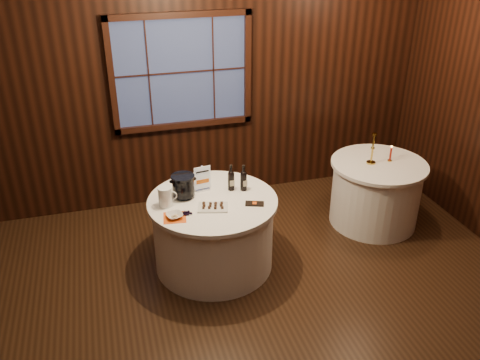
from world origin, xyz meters
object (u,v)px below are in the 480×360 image
object	(u,v)px
cracker_bowl	(175,216)
red_candle	(390,155)
brass_candlestick	(372,153)
sign_stand	(202,182)
side_table	(375,192)
port_bottle_right	(244,179)
grape_bunch	(187,213)
glass_pitcher	(165,196)
ice_bucket	(183,186)
chocolate_plate	(213,207)
main_table	(213,232)
port_bottle_left	(231,179)
chocolate_box	(255,204)

from	to	relation	value
cracker_bowl	red_candle	xyz separation A→B (m)	(2.54, 0.54, 0.05)
brass_candlestick	sign_stand	bearing A→B (deg)	-177.11
red_candle	side_table	bearing A→B (deg)	-176.27
port_bottle_right	brass_candlestick	size ratio (longest dim) A/B	0.76
grape_bunch	glass_pitcher	size ratio (longest dim) A/B	0.75
grape_bunch	brass_candlestick	distance (m)	2.26
port_bottle_right	ice_bucket	bearing A→B (deg)	163.35
chocolate_plate	main_table	bearing A→B (deg)	78.02
port_bottle_left	port_bottle_right	xyz separation A→B (m)	(0.12, -0.04, 0.00)
main_table	chocolate_box	bearing A→B (deg)	-28.77
ice_bucket	cracker_bowl	bearing A→B (deg)	-112.74
sign_stand	red_candle	bearing A→B (deg)	-5.13
brass_candlestick	cracker_bowl	bearing A→B (deg)	-166.67
port_bottle_left	cracker_bowl	size ratio (longest dim) A/B	1.87
port_bottle_right	ice_bucket	xyz separation A→B (m)	(-0.61, 0.02, 0.00)
brass_candlestick	port_bottle_left	bearing A→B (deg)	-174.27
chocolate_plate	grape_bunch	bearing A→B (deg)	-170.19
main_table	ice_bucket	size ratio (longest dim) A/B	5.42
side_table	glass_pitcher	size ratio (longest dim) A/B	5.41
red_candle	ice_bucket	bearing A→B (deg)	-175.70
cracker_bowl	ice_bucket	bearing A→B (deg)	67.26
side_table	grape_bunch	bearing A→B (deg)	-167.56
glass_pitcher	red_candle	size ratio (longest dim) A/B	1.05
main_table	chocolate_plate	bearing A→B (deg)	-101.98
chocolate_box	red_candle	world-z (taller)	red_candle
ice_bucket	side_table	bearing A→B (deg)	4.34
main_table	chocolate_plate	xyz separation A→B (m)	(-0.03, -0.16, 0.40)
port_bottle_right	chocolate_box	bearing A→B (deg)	-100.62
ice_bucket	port_bottle_right	bearing A→B (deg)	-2.14
sign_stand	ice_bucket	size ratio (longest dim) A/B	1.17
main_table	brass_candlestick	size ratio (longest dim) A/B	3.52
sign_stand	port_bottle_left	size ratio (longest dim) A/B	1.00
chocolate_plate	red_candle	bearing A→B (deg)	12.23
port_bottle_left	cracker_bowl	bearing A→B (deg)	-153.54
sign_stand	port_bottle_right	bearing A→B (deg)	-22.99
port_bottle_left	glass_pitcher	bearing A→B (deg)	-172.61
cracker_bowl	brass_candlestick	world-z (taller)	brass_candlestick
port_bottle_left	brass_candlestick	bearing A→B (deg)	1.52
cracker_bowl	brass_candlestick	size ratio (longest dim) A/B	0.41
grape_bunch	red_candle	xyz separation A→B (m)	(2.43, 0.51, 0.06)
port_bottle_left	grape_bunch	distance (m)	0.64
main_table	chocolate_box	xyz separation A→B (m)	(0.37, -0.20, 0.39)
sign_stand	chocolate_plate	bearing A→B (deg)	-94.81
sign_stand	port_bottle_left	xyz separation A→B (m)	(0.28, -0.07, 0.03)
brass_candlestick	red_candle	world-z (taller)	brass_candlestick
sign_stand	port_bottle_right	size ratio (longest dim) A/B	0.99
main_table	port_bottle_right	bearing A→B (deg)	16.97
sign_stand	red_candle	world-z (taller)	sign_stand
sign_stand	port_bottle_left	bearing A→B (deg)	-21.38
main_table	sign_stand	xyz separation A→B (m)	(-0.05, 0.22, 0.48)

